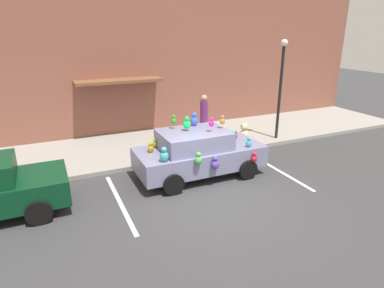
% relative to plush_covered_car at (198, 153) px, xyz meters
% --- Properties ---
extents(ground_plane, '(60.00, 60.00, 0.00)m').
position_rel_plush_covered_car_xyz_m(ground_plane, '(-0.28, -1.71, -0.80)').
color(ground_plane, '#38383A').
extents(sidewalk, '(24.00, 4.00, 0.15)m').
position_rel_plush_covered_car_xyz_m(sidewalk, '(-0.28, 3.29, -0.73)').
color(sidewalk, gray).
rests_on(sidewalk, ground).
extents(storefront_building, '(24.00, 1.25, 6.40)m').
position_rel_plush_covered_car_xyz_m(storefront_building, '(-0.29, 5.44, 2.39)').
color(storefront_building, brown).
rests_on(storefront_building, ground).
extents(parking_stripe_front, '(0.12, 3.60, 0.01)m').
position_rel_plush_covered_car_xyz_m(parking_stripe_front, '(2.69, -0.71, -0.80)').
color(parking_stripe_front, silver).
rests_on(parking_stripe_front, ground).
extents(parking_stripe_rear, '(0.12, 3.60, 0.01)m').
position_rel_plush_covered_car_xyz_m(parking_stripe_rear, '(-2.78, -0.71, -0.80)').
color(parking_stripe_rear, silver).
rests_on(parking_stripe_rear, ground).
extents(plush_covered_car, '(4.14, 2.10, 2.02)m').
position_rel_plush_covered_car_xyz_m(plush_covered_car, '(0.00, 0.00, 0.00)').
color(plush_covered_car, gray).
rests_on(plush_covered_car, ground).
extents(teddy_bear_on_sidewalk, '(0.42, 0.35, 0.79)m').
position_rel_plush_covered_car_xyz_m(teddy_bear_on_sidewalk, '(3.02, 1.95, -0.29)').
color(teddy_bear_on_sidewalk, beige).
rests_on(teddy_bear_on_sidewalk, sidewalk).
extents(street_lamp_post, '(0.28, 0.28, 4.07)m').
position_rel_plush_covered_car_xyz_m(street_lamp_post, '(4.59, 1.79, 1.83)').
color(street_lamp_post, black).
rests_on(street_lamp_post, sidewalk).
extents(pedestrian_near_shopfront, '(0.33, 0.33, 1.89)m').
position_rel_plush_covered_car_xyz_m(pedestrian_near_shopfront, '(1.69, 2.98, 0.24)').
color(pedestrian_near_shopfront, '#702C72').
rests_on(pedestrian_near_shopfront, sidewalk).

